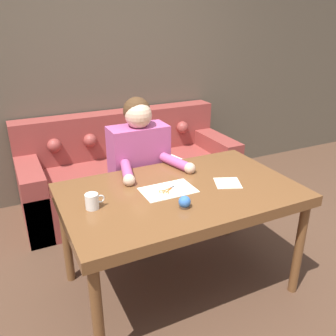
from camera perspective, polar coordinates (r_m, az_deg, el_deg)
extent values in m
plane|color=#4C3323|center=(2.60, 3.27, -19.65)|extent=(16.00, 16.00, 0.00)
cube|color=brown|center=(3.72, -11.23, 15.47)|extent=(8.00, 0.06, 2.60)
cube|color=brown|center=(2.27, 2.05, -4.26)|extent=(1.48, 0.92, 0.07)
cylinder|color=brown|center=(1.99, -11.19, -22.80)|extent=(0.06, 0.06, 0.69)
cylinder|color=brown|center=(2.57, 20.24, -12.13)|extent=(0.06, 0.06, 0.69)
cylinder|color=brown|center=(2.61, -16.01, -10.90)|extent=(0.06, 0.06, 0.69)
cylinder|color=brown|center=(3.07, 9.76, -4.86)|extent=(0.06, 0.06, 0.69)
cube|color=brown|center=(3.61, -5.82, -2.35)|extent=(2.09, 0.86, 0.44)
cube|color=brown|center=(3.74, -7.84, 5.69)|extent=(2.09, 0.22, 0.44)
cube|color=brown|center=(3.41, -20.93, -3.97)|extent=(0.20, 0.86, 0.60)
cube|color=brown|center=(3.97, 6.99, 1.26)|extent=(0.20, 0.86, 0.60)
sphere|color=brown|center=(3.48, -17.75, 3.46)|extent=(0.13, 0.13, 0.13)
sphere|color=brown|center=(3.53, -12.36, 4.34)|extent=(0.13, 0.13, 0.13)
sphere|color=brown|center=(3.62, -7.17, 5.16)|extent=(0.13, 0.13, 0.13)
sphere|color=brown|center=(3.74, -2.26, 5.89)|extent=(0.13, 0.13, 0.13)
sphere|color=brown|center=(3.88, 2.34, 6.53)|extent=(0.13, 0.13, 0.13)
cube|color=white|center=(3.57, 0.14, 1.30)|extent=(0.29, 0.25, 0.00)
cylinder|color=#33281E|center=(2.97, -4.37, -7.95)|extent=(0.28, 0.28, 0.48)
cube|color=#B24C84|center=(2.74, -4.69, 1.23)|extent=(0.44, 0.22, 0.54)
sphere|color=#DBAD8E|center=(2.61, -4.78, 8.47)|extent=(0.20, 0.20, 0.20)
sphere|color=#472D19|center=(2.63, -5.04, 9.13)|extent=(0.20, 0.20, 0.20)
cylinder|color=#B24C84|center=(2.44, -6.59, -0.54)|extent=(0.14, 0.30, 0.07)
sphere|color=#DBAD8E|center=(2.31, -6.26, -1.95)|extent=(0.08, 0.08, 0.08)
cylinder|color=#B24C84|center=(2.58, 1.26, 0.92)|extent=(0.14, 0.30, 0.07)
sphere|color=#DBAD8E|center=(2.48, 3.50, -0.04)|extent=(0.08, 0.08, 0.08)
cube|color=beige|center=(2.24, 0.02, -3.57)|extent=(0.34, 0.22, 0.00)
cube|color=beige|center=(2.37, 9.54, -2.39)|extent=(0.21, 0.22, 0.00)
cube|color=silver|center=(2.32, 1.34, -2.53)|extent=(0.11, 0.09, 0.00)
cube|color=#D1511E|center=(2.24, 0.16, -3.60)|extent=(0.07, 0.06, 0.00)
torus|color=#D1511E|center=(2.20, -0.33, -4.05)|extent=(0.04, 0.04, 0.01)
cube|color=silver|center=(2.31, 1.82, -2.68)|extent=(0.13, 0.05, 0.00)
cube|color=#D1511E|center=(2.24, -0.15, -3.50)|extent=(0.08, 0.04, 0.00)
torus|color=#D1511E|center=(2.22, -0.96, -3.83)|extent=(0.04, 0.04, 0.01)
cylinder|color=silver|center=(2.27, 0.64, -3.17)|extent=(0.01, 0.01, 0.01)
cylinder|color=silver|center=(2.06, -12.11, -5.25)|extent=(0.08, 0.08, 0.09)
torus|color=silver|center=(2.07, -10.78, -4.88)|extent=(0.05, 0.01, 0.05)
cylinder|color=#4C3828|center=(2.05, 2.67, -6.17)|extent=(0.06, 0.06, 0.01)
sphere|color=#3366B2|center=(2.03, 2.68, -5.42)|extent=(0.07, 0.07, 0.07)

